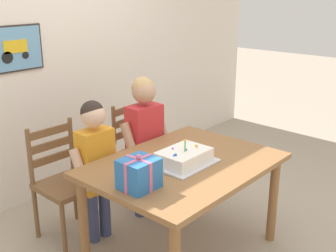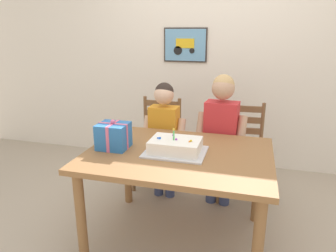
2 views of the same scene
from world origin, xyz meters
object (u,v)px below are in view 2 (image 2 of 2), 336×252
at_px(dining_table, 178,164).
at_px(child_younger, 164,130).
at_px(chair_right, 241,151).
at_px(child_older, 221,129).
at_px(gift_box_red_large, 113,136).
at_px(chair_left, 158,143).
at_px(birthday_cake, 175,146).

relative_size(dining_table, child_younger, 1.18).
xyz_separation_m(chair_right, child_younger, (-0.72, -0.24, 0.23)).
relative_size(chair_right, child_older, 0.75).
height_order(gift_box_red_large, child_older, child_older).
xyz_separation_m(chair_left, child_younger, (0.14, -0.24, 0.23)).
bearing_deg(birthday_cake, gift_box_red_large, -176.57).
bearing_deg(child_younger, chair_left, 119.89).
bearing_deg(chair_left, dining_table, -63.61).
distance_m(dining_table, chair_right, 0.97).
height_order(dining_table, gift_box_red_large, gift_box_red_large).
relative_size(dining_table, chair_right, 1.46).
bearing_deg(chair_right, child_younger, -161.77).
relative_size(gift_box_red_large, chair_left, 0.25).
bearing_deg(child_older, dining_table, -111.24).
relative_size(chair_left, child_older, 0.75).
distance_m(birthday_cake, chair_left, 1.02).
height_order(birthday_cake, chair_left, birthday_cake).
bearing_deg(child_older, child_younger, 179.98).
distance_m(gift_box_red_large, chair_right, 1.34).
xyz_separation_m(dining_table, gift_box_red_large, (-0.49, -0.05, 0.19)).
distance_m(gift_box_red_large, chair_left, 0.98).
height_order(birthday_cake, gift_box_red_large, gift_box_red_large).
bearing_deg(child_older, chair_right, 52.26).
bearing_deg(chair_left, child_younger, -60.11).
height_order(chair_left, chair_right, same).
bearing_deg(dining_table, child_younger, 115.01).
bearing_deg(chair_left, gift_box_red_large, -94.20).
bearing_deg(gift_box_red_large, child_younger, 73.19).
bearing_deg(dining_table, birthday_cake, -139.55).
bearing_deg(gift_box_red_large, chair_left, 85.80).
distance_m(chair_right, child_older, 0.41).
height_order(dining_table, child_older, child_older).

